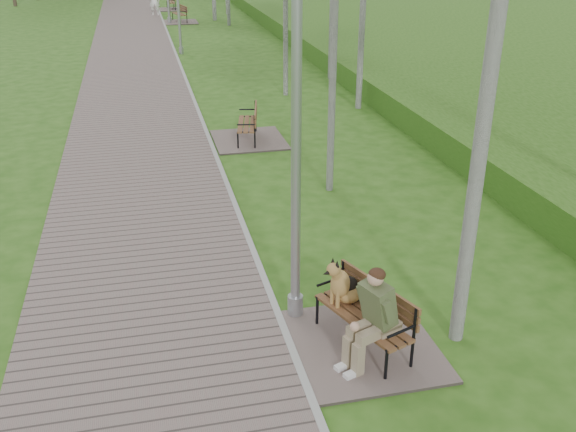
% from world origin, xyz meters
% --- Properties ---
extents(ground, '(120.00, 120.00, 0.00)m').
position_xyz_m(ground, '(0.00, 0.00, 0.00)').
color(ground, '#285413').
rests_on(ground, ground).
extents(walkway, '(3.50, 67.00, 0.04)m').
position_xyz_m(walkway, '(-1.75, 21.50, 0.02)').
color(walkway, '#74655E').
rests_on(walkway, ground).
extents(kerb, '(0.10, 67.00, 0.05)m').
position_xyz_m(kerb, '(0.00, 21.50, 0.03)').
color(kerb, '#999993').
rests_on(kerb, ground).
extents(embankment, '(14.00, 70.00, 1.60)m').
position_xyz_m(embankment, '(12.00, 20.00, 0.00)').
color(embankment, '#51842A').
rests_on(embankment, ground).
extents(bench_main, '(1.79, 1.99, 1.56)m').
position_xyz_m(bench_main, '(0.85, -4.20, 0.44)').
color(bench_main, '#74655E').
rests_on(bench_main, ground).
extents(bench_second, '(1.75, 1.94, 1.07)m').
position_xyz_m(bench_second, '(0.93, 4.66, 0.20)').
color(bench_second, '#74655E').
rests_on(bench_second, ground).
extents(bench_third, '(1.79, 1.99, 1.10)m').
position_xyz_m(bench_third, '(0.89, 26.08, 0.20)').
color(bench_third, '#74655E').
rests_on(bench_third, ground).
extents(bench_far, '(1.81, 2.02, 1.11)m').
position_xyz_m(bench_far, '(0.80, 31.85, 0.21)').
color(bench_far, '#74655E').
rests_on(bench_far, ground).
extents(lamp_post_near, '(0.22, 0.22, 5.57)m').
position_xyz_m(lamp_post_near, '(0.24, -3.26, 2.60)').
color(lamp_post_near, '#9C9EA3').
rests_on(lamp_post_near, ground).
extents(pedestrian_near, '(0.66, 0.46, 1.72)m').
position_xyz_m(pedestrian_near, '(-0.30, 29.15, 0.86)').
color(pedestrian_near, white).
rests_on(pedestrian_near, ground).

